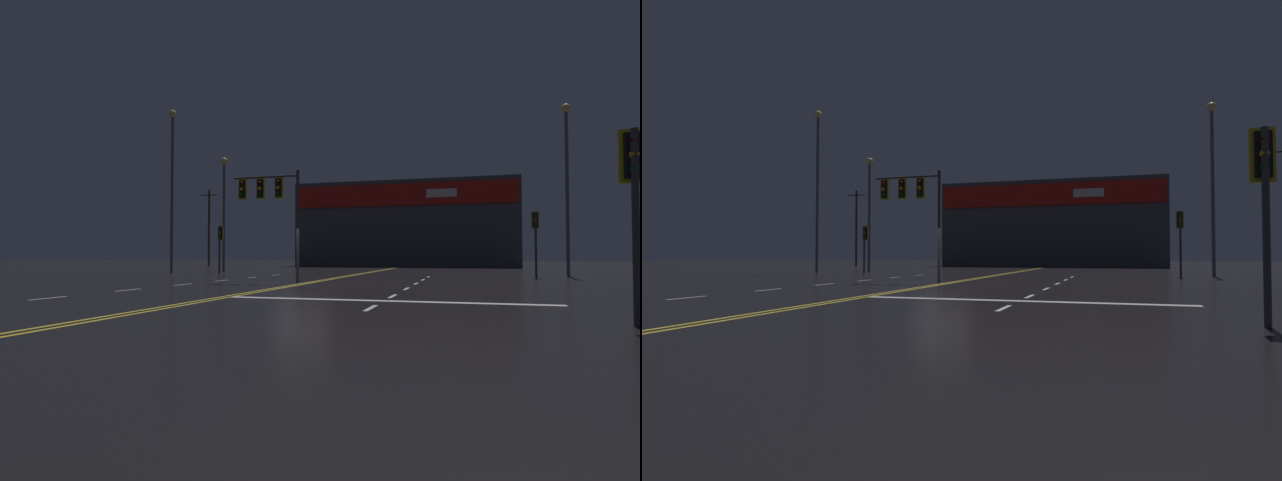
% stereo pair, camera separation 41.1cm
% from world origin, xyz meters
% --- Properties ---
extents(ground_plane, '(200.00, 200.00, 0.00)m').
position_xyz_m(ground_plane, '(0.00, 0.00, 0.00)').
color(ground_plane, black).
extents(road_markings, '(14.26, 60.00, 0.01)m').
position_xyz_m(road_markings, '(0.88, -1.29, 0.00)').
color(road_markings, gold).
rests_on(road_markings, ground).
extents(traffic_signal_median, '(3.32, 0.36, 5.22)m').
position_xyz_m(traffic_signal_median, '(-1.92, 0.94, 4.05)').
color(traffic_signal_median, '#38383D').
rests_on(traffic_signal_median, ground).
extents(traffic_signal_corner_northwest, '(0.42, 0.36, 3.33)m').
position_xyz_m(traffic_signal_corner_northwest, '(-9.62, 10.66, 2.45)').
color(traffic_signal_corner_northwest, '#38383D').
rests_on(traffic_signal_corner_northwest, ground).
extents(traffic_signal_corner_southeast, '(0.42, 0.36, 3.57)m').
position_xyz_m(traffic_signal_corner_southeast, '(9.91, -10.58, 2.62)').
color(traffic_signal_corner_southeast, '#38383D').
rests_on(traffic_signal_corner_southeast, ground).
extents(traffic_signal_corner_northeast, '(0.42, 0.36, 3.80)m').
position_xyz_m(traffic_signal_corner_northeast, '(10.75, 10.03, 2.79)').
color(traffic_signal_corner_northeast, '#38383D').
rests_on(traffic_signal_corner_northeast, ground).
extents(streetlight_far_left, '(0.56, 0.56, 9.02)m').
position_xyz_m(streetlight_far_left, '(-11.44, 14.68, 5.79)').
color(streetlight_far_left, '#59595E').
rests_on(streetlight_far_left, ground).
extents(streetlight_far_right, '(0.56, 0.56, 11.97)m').
position_xyz_m(streetlight_far_right, '(-13.73, 10.99, 7.40)').
color(streetlight_far_right, '#59595E').
rests_on(streetlight_far_right, ground).
extents(streetlight_far_median, '(0.56, 0.56, 10.53)m').
position_xyz_m(streetlight_far_median, '(12.85, 12.40, 6.62)').
color(streetlight_far_median, '#59595E').
rests_on(streetlight_far_median, ground).
extents(building_backdrop, '(24.81, 10.23, 9.68)m').
position_xyz_m(building_backdrop, '(0.00, 39.31, 4.86)').
color(building_backdrop, '#4C4C51').
rests_on(building_backdrop, ground).
extents(utility_pole_row, '(48.33, 0.26, 11.82)m').
position_xyz_m(utility_pole_row, '(2.22, 33.91, 5.55)').
color(utility_pole_row, '#4C3828').
rests_on(utility_pole_row, ground).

